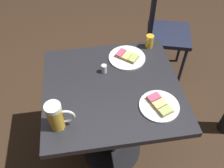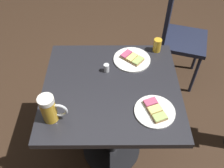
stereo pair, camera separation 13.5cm
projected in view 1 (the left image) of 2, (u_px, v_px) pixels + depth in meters
ground_plane at (112, 148)px, 1.91m from camera, size 6.00×6.00×0.00m
cafe_table at (112, 103)px, 1.48m from camera, size 0.77×0.73×0.73m
plate_near at (159, 105)px, 1.26m from camera, size 0.21×0.21×0.03m
plate_far at (127, 57)px, 1.52m from camera, size 0.23×0.23×0.03m
beer_mug at (56, 116)px, 1.13m from camera, size 0.13×0.08×0.16m
beer_glass_small at (149, 41)px, 1.57m from camera, size 0.05×0.05×0.09m
salt_shaker at (104, 69)px, 1.42m from camera, size 0.03×0.03×0.05m
cafe_chair at (162, 26)px, 2.11m from camera, size 0.47×0.47×0.92m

